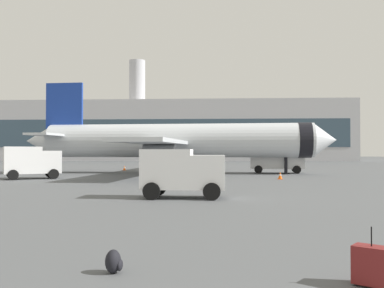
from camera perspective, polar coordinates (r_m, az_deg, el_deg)
airplane_at_gate at (r=48.95m, az=-2.14°, el=0.41°), size 35.76×32.25×10.50m
service_truck at (r=41.48m, az=-20.40°, el=-2.12°), size 5.26×4.29×2.90m
fuel_truck at (r=50.18m, az=11.09°, el=-1.76°), size 6.24×3.29×3.20m
cargo_van at (r=23.04m, az=-1.30°, el=-3.55°), size 4.44×2.40×2.60m
safety_cone_near at (r=56.87m, az=-8.91°, el=-3.15°), size 0.44×0.44×0.61m
safety_cone_mid at (r=39.19m, az=11.56°, el=-4.11°), size 0.44×0.44×0.65m
rolling_suitcase at (r=8.92m, az=22.62°, el=-14.54°), size 0.75×0.69×1.10m
traveller_backpack at (r=9.29m, az=-10.27°, el=-15.05°), size 0.36×0.40×0.48m
terminal_building at (r=118.80m, az=-3.07°, el=1.66°), size 96.03×21.55×27.59m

